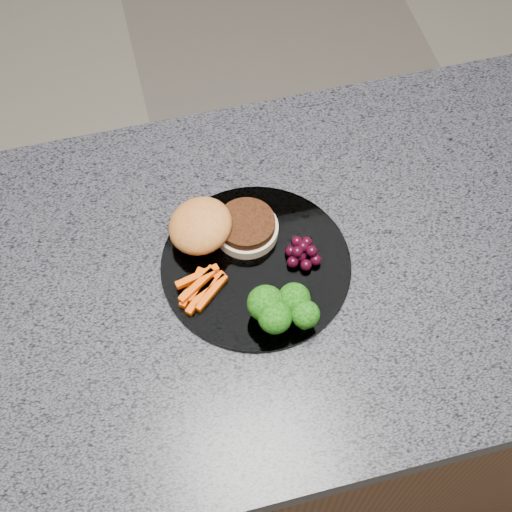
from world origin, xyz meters
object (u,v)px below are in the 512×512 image
(grape_bunch, at_px, (303,252))
(island_cabinet, at_px, (220,401))
(burger, at_px, (217,228))
(plate, at_px, (256,265))

(grape_bunch, bearing_deg, island_cabinet, -178.01)
(burger, relative_size, grape_bunch, 3.22)
(island_cabinet, xyz_separation_m, burger, (0.03, 0.07, 0.50))
(island_cabinet, bearing_deg, grape_bunch, 1.99)
(burger, bearing_deg, plate, -49.81)
(plate, bearing_deg, grape_bunch, -4.68)
(burger, distance_m, grape_bunch, 0.12)
(plate, bearing_deg, island_cabinet, -172.17)
(island_cabinet, distance_m, grape_bunch, 0.51)
(plate, relative_size, grape_bunch, 5.31)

